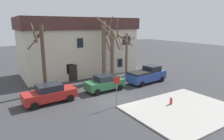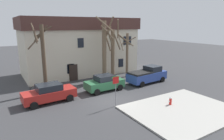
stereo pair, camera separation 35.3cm
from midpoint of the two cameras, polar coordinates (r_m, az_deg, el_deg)
The scene contains 13 objects.
ground_plane at distance 19.10m, azimuth 0.10°, elevation -8.71°, with size 120.00×120.00×0.00m, color #38383A.
sidewalk_slab at distance 17.98m, azimuth 20.18°, elevation -10.76°, with size 8.99×6.98×0.12m, color #A8A59E.
building_main at distance 29.57m, azimuth -9.07°, elevation 7.00°, with size 16.28×7.92×8.00m.
tree_bare_near at distance 21.40m, azimuth -18.91°, elevation 3.98°, with size 2.55×2.27×7.24m.
tree_bare_mid at distance 24.38m, azimuth -1.65°, elevation 6.24°, with size 2.61×2.45×8.05m.
tree_bare_far at distance 25.96m, azimuth 0.67°, elevation 5.15°, with size 1.93×1.91×7.72m.
tree_bare_end at distance 26.86m, azimuth 4.68°, elevation 4.88°, with size 3.04×3.04×5.98m.
car_red_sedan at distance 19.22m, azimuth -17.16°, elevation -6.41°, with size 4.84×2.26×1.73m.
car_green_sedan at distance 21.51m, azimuth -1.71°, elevation -3.75°, with size 4.29×2.16×1.74m.
pickup_truck_blue at distance 24.84m, azimuth 10.56°, elevation -1.41°, with size 5.37×2.55×2.03m.
fire_hydrant at distance 18.47m, azimuth 17.08°, elevation -8.48°, with size 0.42×0.22×0.70m.
street_sign_pole at distance 17.09m, azimuth 1.68°, elevation -4.51°, with size 0.76×0.07×2.74m.
bicycle_leaning at distance 22.52m, azimuth -20.05°, elevation -5.12°, with size 1.75×0.20×1.03m.
Camera 2 is at (-9.12, -15.23, 7.05)m, focal length 31.62 mm.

